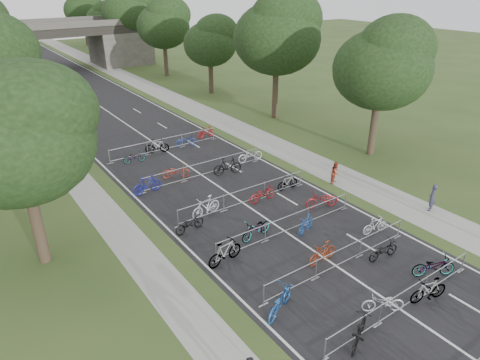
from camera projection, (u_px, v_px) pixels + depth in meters
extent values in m
cube|color=black|center=(78.00, 91.00, 52.35)|extent=(11.00, 140.00, 0.01)
cube|color=gray|center=(140.00, 83.00, 56.50)|extent=(3.00, 140.00, 0.01)
cube|color=gray|center=(11.00, 101.00, 48.46)|extent=(2.00, 140.00, 0.01)
cube|color=silver|center=(78.00, 92.00, 52.35)|extent=(0.12, 140.00, 0.00)
cube|color=#3F3D38|center=(121.00, 47.00, 68.31)|extent=(8.00, 8.00, 5.00)
cube|color=black|center=(41.00, 32.00, 61.00)|extent=(30.00, 8.00, 1.20)
cube|color=#3F3D38|center=(46.00, 27.00, 57.76)|extent=(30.00, 0.40, 0.90)
cube|color=#3F3D38|center=(34.00, 22.00, 63.37)|extent=(30.00, 0.40, 0.90)
cylinder|color=#33261C|center=(37.00, 224.00, 20.39)|extent=(0.56, 0.56, 4.20)
ellipsoid|color=black|center=(18.00, 143.00, 18.61)|extent=(6.72, 6.72, 5.51)
sphere|color=black|center=(28.00, 114.00, 17.98)|extent=(5.38, 5.38, 5.38)
sphere|color=black|center=(8.00, 160.00, 19.09)|extent=(4.37, 4.37, 4.37)
cylinder|color=#33261C|center=(374.00, 127.00, 33.04)|extent=(0.56, 0.56, 4.48)
ellipsoid|color=black|center=(382.00, 70.00, 31.15)|extent=(7.17, 7.17, 5.88)
sphere|color=black|center=(396.00, 49.00, 30.47)|extent=(5.73, 5.73, 5.73)
sphere|color=black|center=(370.00, 81.00, 31.64)|extent=(4.66, 4.66, 4.66)
cylinder|color=#33261C|center=(275.00, 92.00, 41.76)|extent=(0.56, 0.56, 5.11)
ellipsoid|color=black|center=(277.00, 38.00, 39.60)|extent=(8.18, 8.18, 6.70)
sphere|color=black|center=(286.00, 20.00, 38.84)|extent=(6.54, 6.54, 6.54)
sphere|color=black|center=(269.00, 50.00, 40.15)|extent=(5.31, 5.31, 5.31)
cylinder|color=#33261C|center=(211.00, 77.00, 50.89)|extent=(0.56, 0.56, 3.85)
ellipsoid|color=black|center=(210.00, 44.00, 49.26)|extent=(6.16, 6.16, 5.05)
sphere|color=black|center=(216.00, 33.00, 48.67)|extent=(4.93, 4.93, 4.93)
sphere|color=black|center=(204.00, 51.00, 49.70)|extent=(4.00, 4.00, 4.00)
cylinder|color=#33261C|center=(166.00, 60.00, 59.61)|extent=(0.56, 0.56, 4.48)
ellipsoid|color=black|center=(163.00, 26.00, 57.71)|extent=(7.17, 7.17, 5.88)
sphere|color=black|center=(168.00, 15.00, 57.03)|extent=(5.73, 5.73, 5.73)
sphere|color=black|center=(159.00, 33.00, 58.21)|extent=(4.66, 4.66, 4.66)
cylinder|color=#33261C|center=(132.00, 47.00, 68.32)|extent=(0.56, 0.56, 5.11)
ellipsoid|color=black|center=(129.00, 13.00, 66.16)|extent=(8.18, 8.18, 6.70)
sphere|color=black|center=(132.00, 2.00, 65.40)|extent=(6.54, 6.54, 6.54)
sphere|color=black|center=(125.00, 20.00, 66.71)|extent=(5.31, 5.31, 5.31)
cylinder|color=#33261C|center=(107.00, 42.00, 77.45)|extent=(0.56, 0.56, 3.85)
ellipsoid|color=black|center=(104.00, 20.00, 75.82)|extent=(6.16, 6.16, 5.05)
sphere|color=black|center=(107.00, 13.00, 75.23)|extent=(4.93, 4.93, 4.93)
sphere|color=black|center=(101.00, 25.00, 76.26)|extent=(4.00, 4.00, 4.00)
cylinder|color=#33261C|center=(86.00, 34.00, 86.17)|extent=(0.56, 0.56, 4.48)
ellipsoid|color=black|center=(83.00, 10.00, 84.27)|extent=(7.17, 7.17, 5.88)
sphere|color=black|center=(85.00, 3.00, 83.60)|extent=(5.73, 5.73, 5.73)
sphere|color=black|center=(80.00, 15.00, 84.77)|extent=(4.66, 4.66, 4.66)
cylinder|color=#A2A5AA|center=(405.00, 291.00, 17.66)|extent=(9.20, 0.04, 0.04)
cylinder|color=#A2A5AA|center=(402.00, 307.00, 18.04)|extent=(9.20, 0.04, 0.04)
cylinder|color=#A2A5AA|center=(325.00, 350.00, 15.49)|extent=(0.05, 0.05, 1.10)
cylinder|color=#A2A5AA|center=(380.00, 315.00, 17.08)|extent=(0.05, 0.05, 1.10)
cube|color=#A2A5AA|center=(378.00, 325.00, 17.31)|extent=(0.50, 0.08, 0.03)
cylinder|color=#A2A5AA|center=(425.00, 286.00, 18.67)|extent=(0.05, 0.05, 1.10)
cube|color=#A2A5AA|center=(423.00, 296.00, 18.90)|extent=(0.50, 0.08, 0.03)
cylinder|color=#A2A5AA|center=(463.00, 262.00, 20.27)|extent=(0.05, 0.05, 1.10)
cube|color=#A2A5AA|center=(461.00, 271.00, 20.50)|extent=(0.50, 0.08, 0.03)
cylinder|color=#A2A5AA|center=(340.00, 249.00, 20.32)|extent=(9.20, 0.04, 0.04)
cylinder|color=#A2A5AA|center=(338.00, 264.00, 20.69)|extent=(9.20, 0.04, 0.04)
cylinder|color=#A2A5AA|center=(264.00, 295.00, 18.15)|extent=(0.05, 0.05, 1.10)
cube|color=#A2A5AA|center=(263.00, 305.00, 18.38)|extent=(0.50, 0.08, 0.03)
cylinder|color=#A2A5AA|center=(316.00, 269.00, 19.74)|extent=(0.05, 0.05, 1.10)
cube|color=#A2A5AA|center=(315.00, 279.00, 19.97)|extent=(0.50, 0.08, 0.03)
cylinder|color=#A2A5AA|center=(361.00, 248.00, 21.33)|extent=(0.05, 0.05, 1.10)
cube|color=#A2A5AA|center=(359.00, 256.00, 21.56)|extent=(0.50, 0.08, 0.03)
cylinder|color=#A2A5AA|center=(399.00, 229.00, 22.92)|extent=(0.05, 0.05, 1.10)
cube|color=#A2A5AA|center=(397.00, 237.00, 23.15)|extent=(0.50, 0.08, 0.03)
cylinder|color=#A2A5AA|center=(288.00, 216.00, 23.12)|extent=(9.20, 0.04, 0.04)
cylinder|color=#A2A5AA|center=(287.00, 230.00, 23.50)|extent=(9.20, 0.04, 0.04)
cylinder|color=#A2A5AA|center=(216.00, 252.00, 20.95)|extent=(0.05, 0.05, 1.10)
cube|color=#A2A5AA|center=(216.00, 261.00, 21.18)|extent=(0.50, 0.08, 0.03)
cylinder|color=#A2A5AA|center=(265.00, 233.00, 22.54)|extent=(0.05, 0.05, 1.10)
cube|color=#A2A5AA|center=(265.00, 241.00, 22.77)|extent=(0.50, 0.08, 0.03)
cylinder|color=#A2A5AA|center=(308.00, 216.00, 24.13)|extent=(0.05, 0.05, 1.10)
cube|color=#A2A5AA|center=(307.00, 224.00, 24.36)|extent=(0.50, 0.08, 0.03)
cylinder|color=#A2A5AA|center=(345.00, 201.00, 25.72)|extent=(0.05, 0.05, 1.10)
cube|color=#A2A5AA|center=(344.00, 209.00, 25.96)|extent=(0.50, 0.08, 0.03)
cylinder|color=#A2A5AA|center=(245.00, 189.00, 26.07)|extent=(9.20, 0.04, 0.04)
cylinder|color=#A2A5AA|center=(245.00, 202.00, 26.45)|extent=(9.20, 0.04, 0.04)
cylinder|color=#A2A5AA|center=(178.00, 218.00, 23.90)|extent=(0.05, 0.05, 1.10)
cube|color=#A2A5AA|center=(179.00, 226.00, 24.13)|extent=(0.50, 0.08, 0.03)
cylinder|color=#A2A5AA|center=(224.00, 203.00, 25.49)|extent=(0.05, 0.05, 1.10)
cube|color=#A2A5AA|center=(224.00, 211.00, 25.72)|extent=(0.50, 0.08, 0.03)
cylinder|color=#A2A5AA|center=(264.00, 190.00, 27.08)|extent=(0.05, 0.05, 1.10)
cube|color=#A2A5AA|center=(264.00, 197.00, 27.32)|extent=(0.50, 0.08, 0.03)
cylinder|color=#A2A5AA|center=(300.00, 178.00, 28.68)|extent=(0.05, 0.05, 1.10)
cube|color=#A2A5AA|center=(300.00, 185.00, 28.91)|extent=(0.50, 0.08, 0.03)
cylinder|color=#A2A5AA|center=(203.00, 163.00, 29.76)|extent=(9.20, 0.04, 0.04)
cylinder|color=#A2A5AA|center=(203.00, 174.00, 30.14)|extent=(9.20, 0.04, 0.04)
cylinder|color=#A2A5AA|center=(142.00, 186.00, 27.59)|extent=(0.05, 0.05, 1.10)
cube|color=#A2A5AA|center=(143.00, 193.00, 27.82)|extent=(0.50, 0.08, 0.03)
cylinder|color=#A2A5AA|center=(184.00, 174.00, 29.18)|extent=(0.05, 0.05, 1.10)
cube|color=#A2A5AA|center=(184.00, 181.00, 29.41)|extent=(0.50, 0.08, 0.03)
cylinder|color=#A2A5AA|center=(221.00, 164.00, 30.77)|extent=(0.05, 0.05, 1.10)
cube|color=#A2A5AA|center=(222.00, 171.00, 31.00)|extent=(0.50, 0.08, 0.03)
cylinder|color=#A2A5AA|center=(255.00, 155.00, 32.37)|extent=(0.05, 0.05, 1.10)
cube|color=#A2A5AA|center=(255.00, 161.00, 32.60)|extent=(0.50, 0.08, 0.03)
cylinder|color=#A2A5AA|center=(165.00, 138.00, 34.19)|extent=(9.20, 0.04, 0.04)
cylinder|color=#A2A5AA|center=(165.00, 149.00, 34.56)|extent=(9.20, 0.04, 0.04)
cylinder|color=#A2A5AA|center=(109.00, 157.00, 32.02)|extent=(0.05, 0.05, 1.10)
cube|color=#A2A5AA|center=(110.00, 163.00, 32.25)|extent=(0.50, 0.08, 0.03)
cylinder|color=#A2A5AA|center=(147.00, 148.00, 33.61)|extent=(0.05, 0.05, 1.10)
cube|color=#A2A5AA|center=(148.00, 155.00, 33.84)|extent=(0.50, 0.08, 0.03)
cylinder|color=#A2A5AA|center=(182.00, 140.00, 35.20)|extent=(0.05, 0.05, 1.10)
cube|color=#A2A5AA|center=(182.00, 147.00, 35.43)|extent=(0.50, 0.08, 0.03)
cylinder|color=#A2A5AA|center=(214.00, 133.00, 36.79)|extent=(0.05, 0.05, 1.10)
cube|color=#A2A5AA|center=(214.00, 139.00, 37.02)|extent=(0.50, 0.08, 0.03)
imported|color=black|center=(360.00, 332.00, 16.20)|extent=(2.10, 1.44, 1.24)
imported|color=#B5B4BC|center=(383.00, 303.00, 17.84)|extent=(1.85, 1.50, 0.95)
imported|color=#A2A5AA|center=(429.00, 290.00, 18.41)|extent=(1.96, 1.02, 1.13)
imported|color=#A2A5AA|center=(434.00, 266.00, 19.97)|extent=(2.16, 1.65, 1.09)
imported|color=#1D51A0|center=(280.00, 301.00, 17.79)|extent=(2.26, 1.60, 1.13)
imported|color=maroon|center=(322.00, 253.00, 20.91)|extent=(1.88, 0.63, 1.12)
imported|color=black|center=(383.00, 250.00, 21.22)|extent=(1.92, 0.85, 0.98)
imported|color=#B5B7BD|center=(375.00, 225.00, 23.33)|extent=(1.69, 0.76, 0.98)
imported|color=#A2A5AA|center=(225.00, 252.00, 20.82)|extent=(2.16, 0.87, 1.26)
imported|color=#A2A5AA|center=(256.00, 229.00, 22.89)|extent=(2.19, 1.06, 1.10)
imported|color=#1B4895|center=(306.00, 224.00, 23.46)|extent=(1.71, 0.99, 0.99)
imported|color=maroon|center=(322.00, 200.00, 25.91)|extent=(2.17, 1.40, 1.08)
imported|color=black|center=(189.00, 224.00, 23.51)|extent=(1.92, 0.86, 0.98)
imported|color=#B8B9C1|center=(206.00, 207.00, 24.97)|extent=(2.13, 0.90, 1.24)
imported|color=maroon|center=(262.00, 194.00, 26.69)|extent=(1.93, 0.68, 1.01)
imported|color=#A2A5AA|center=(288.00, 183.00, 28.18)|extent=(1.65, 0.54, 0.98)
imported|color=navy|center=(147.00, 185.00, 27.62)|extent=(2.04, 0.69, 1.21)
imported|color=maroon|center=(176.00, 171.00, 29.76)|extent=(2.02, 1.40, 1.01)
imported|color=black|center=(227.00, 166.00, 30.25)|extent=(2.18, 1.05, 1.26)
imported|color=silver|center=(250.00, 155.00, 32.41)|extent=(2.13, 0.92, 1.09)
imported|color=#A2A5AA|center=(134.00, 157.00, 32.25)|extent=(1.75, 0.83, 0.88)
imported|color=#A2A5AA|center=(157.00, 146.00, 33.99)|extent=(1.96, 1.15, 1.14)
imported|color=navy|center=(186.00, 141.00, 35.42)|extent=(1.88, 1.09, 0.93)
imported|color=maroon|center=(206.00, 132.00, 37.22)|extent=(1.73, 0.53, 1.03)
imported|color=#2D2D43|center=(432.00, 198.00, 25.48)|extent=(0.73, 0.62, 1.71)
imported|color=maroon|center=(335.00, 173.00, 28.93)|extent=(0.90, 0.82, 1.52)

